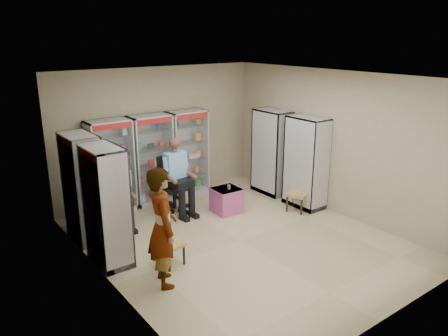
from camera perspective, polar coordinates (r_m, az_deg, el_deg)
floor at (r=8.24m, az=2.08°, el=-9.43°), size 6.00×6.00×0.00m
room_shell at (r=7.57m, az=2.24°, el=4.02°), size 5.02×6.02×3.01m
cabinet_back_left at (r=9.48m, az=-14.53°, el=0.12°), size 0.90×0.50×2.00m
cabinet_back_mid at (r=9.86m, az=-9.45°, el=1.09°), size 0.90×0.50×2.00m
cabinet_back_right at (r=10.31m, az=-4.77°, el=1.97°), size 0.90×0.50×2.00m
cabinet_right_far at (r=10.40m, az=6.22°, el=2.07°), size 0.90×0.50×2.00m
cabinet_right_near at (r=9.66m, az=10.65°, el=0.69°), size 0.90×0.50×2.00m
cabinet_left_far at (r=8.35m, az=-17.93°, el=-2.49°), size 0.90×0.50×2.00m
cabinet_left_near at (r=7.37m, az=-15.08°, el=-4.84°), size 0.90×0.50×2.00m
wooden_chair at (r=8.92m, az=-13.94°, el=-4.51°), size 0.42×0.42×0.94m
seated_customer at (r=8.81m, az=-13.90°, el=-3.40°), size 0.44×0.60×1.34m
office_chair at (r=9.37m, az=-6.55°, el=-2.16°), size 0.70×0.70×1.22m
seated_shopkeeper at (r=9.27m, az=-6.43°, el=-1.27°), size 0.55×0.74×1.55m
pink_trunk at (r=9.38m, az=0.33°, el=-4.24°), size 0.58×0.56×0.53m
tea_glass at (r=9.25m, az=0.65°, el=-2.50°), size 0.07×0.07×0.09m
woven_stool_a at (r=9.60m, az=9.57°, el=-4.35°), size 0.53×0.53×0.41m
woven_stool_b at (r=7.42m, az=-7.00°, el=-11.04°), size 0.46×0.46×0.39m
standing_man at (r=6.61m, az=-8.04°, el=-7.70°), size 0.62×0.77×1.86m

